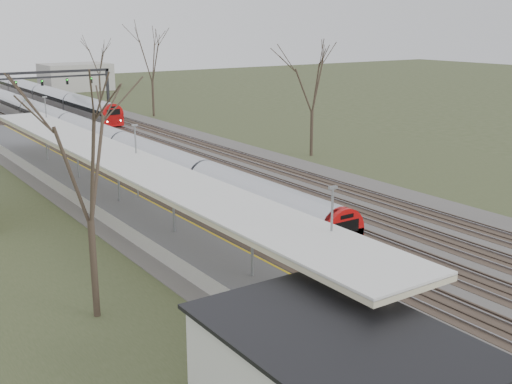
{
  "coord_description": "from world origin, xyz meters",
  "views": [
    {
      "loc": [
        -24.84,
        -5.47,
        12.68
      ],
      "look_at": [
        -2.29,
        27.61,
        2.0
      ],
      "focal_mm": 45.0,
      "sensor_mm": 36.0,
      "label": 1
    }
  ],
  "objects": [
    {
      "name": "platform",
      "position": [
        -9.05,
        37.5,
        0.5
      ],
      "size": [
        3.5,
        69.0,
        1.0
      ],
      "primitive_type": "cube",
      "color": "#9E9B93",
      "rests_on": "ground"
    },
    {
      "name": "canopy",
      "position": [
        -9.05,
        32.99,
        3.93
      ],
      "size": [
        4.1,
        50.0,
        3.11
      ],
      "color": "slate",
      "rests_on": "platform"
    },
    {
      "name": "track_bed",
      "position": [
        0.26,
        55.0,
        0.06
      ],
      "size": [
        24.0,
        160.0,
        0.22
      ],
      "color": "#474442",
      "rests_on": "ground"
    },
    {
      "name": "signal_gantry",
      "position": [
        0.29,
        84.99,
        4.91
      ],
      "size": [
        21.0,
        0.59,
        6.08
      ],
      "color": "black",
      "rests_on": "ground"
    },
    {
      "name": "train_near",
      "position": [
        -2.5,
        63.62,
        1.48
      ],
      "size": [
        2.62,
        90.21,
        3.05
      ],
      "color": "#A8ABB2",
      "rests_on": "ground"
    },
    {
      "name": "tree_east_far",
      "position": [
        14.0,
        42.0,
        7.29
      ],
      "size": [
        5.0,
        5.0,
        10.3
      ],
      "color": "#2D231C",
      "rests_on": "ground"
    },
    {
      "name": "train_far",
      "position": [
        4.5,
        98.14,
        1.48
      ],
      "size": [
        2.62,
        60.21,
        3.05
      ],
      "color": "#A8ABB2",
      "rests_on": "ground"
    },
    {
      "name": "passenger",
      "position": [
        -8.56,
        4.53,
        1.92
      ],
      "size": [
        0.48,
        0.7,
        1.85
      ],
      "primitive_type": "imported",
      "rotation": [
        0.0,
        0.0,
        1.51
      ],
      "color": "#28354F",
      "rests_on": "platform"
    },
    {
      "name": "station_building",
      "position": [
        -12.5,
        8.0,
        1.6
      ],
      "size": [
        6.0,
        9.0,
        3.2
      ],
      "primitive_type": "cube",
      "color": "silver",
      "rests_on": "ground"
    },
    {
      "name": "tree_west_near",
      "position": [
        -16.0,
        20.0,
        7.29
      ],
      "size": [
        5.0,
        5.0,
        10.3
      ],
      "color": "#2D231C",
      "rests_on": "ground"
    }
  ]
}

